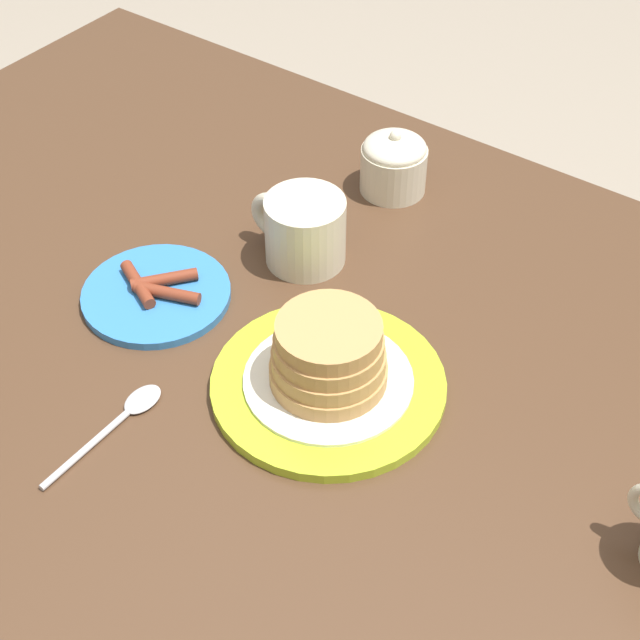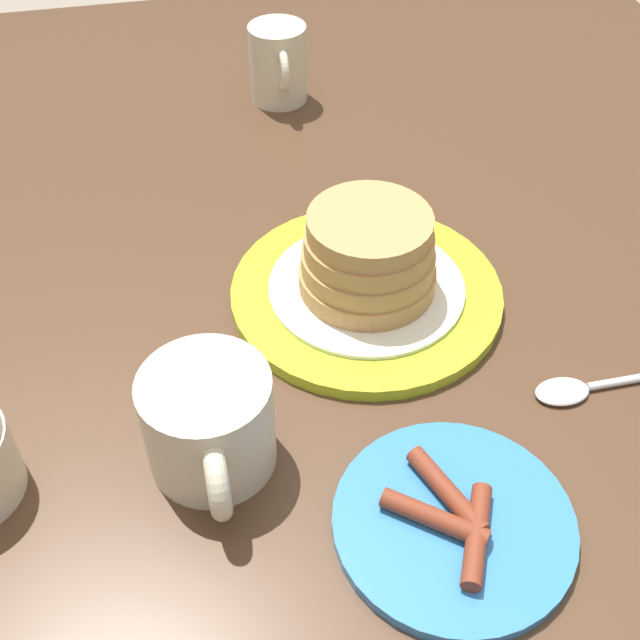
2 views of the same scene
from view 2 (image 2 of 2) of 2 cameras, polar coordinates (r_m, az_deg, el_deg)
The scene contains 6 objects.
dining_table at distance 0.77m, azimuth 5.87°, elevation -5.79°, with size 1.46×1.03×0.72m.
pancake_plate at distance 0.70m, azimuth 3.38°, elevation 3.42°, with size 0.24×0.24×0.09m.
side_plate_bacon at distance 0.57m, azimuth 9.46°, elevation -13.99°, with size 0.17×0.17×0.02m.
coffee_mug at distance 0.57m, azimuth -7.89°, elevation -7.33°, with size 0.12×0.09×0.08m.
creamer_pitcher at distance 0.98m, azimuth -3.00°, elevation 17.89°, with size 0.11×0.07×0.10m.
spoon at distance 0.68m, azimuth 18.89°, elevation -4.47°, with size 0.03×0.16×0.01m.
Camera 2 is at (0.46, -0.18, 1.21)m, focal length 45.00 mm.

